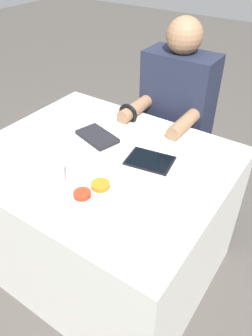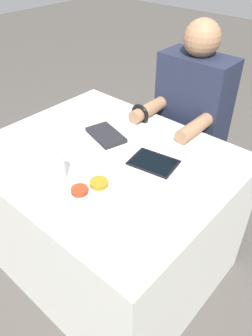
{
  "view_description": "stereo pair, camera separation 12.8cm",
  "coord_description": "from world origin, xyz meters",
  "px_view_note": "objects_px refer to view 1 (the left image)",
  "views": [
    {
      "loc": [
        0.76,
        -0.91,
        1.58
      ],
      "look_at": [
        0.18,
        -0.07,
        0.8
      ],
      "focal_mm": 35.0,
      "sensor_mm": 36.0,
      "label": 1
    },
    {
      "loc": [
        0.86,
        -0.83,
        1.58
      ],
      "look_at": [
        0.18,
        -0.07,
        0.8
      ],
      "focal_mm": 35.0,
      "sensor_mm": 36.0,
      "label": 2
    }
  ],
  "objects_px": {
    "red_notebook": "(97,137)",
    "person_diner": "(174,133)",
    "tablet_device": "(150,161)",
    "drinking_glass": "(56,172)",
    "thali_tray": "(98,199)"
  },
  "relations": [
    {
      "from": "red_notebook",
      "to": "person_diner",
      "type": "xyz_separation_m",
      "value": [
        0.16,
        0.51,
        -0.18
      ]
    },
    {
      "from": "tablet_device",
      "to": "drinking_glass",
      "type": "distance_m",
      "value": 0.41
    },
    {
      "from": "person_diner",
      "to": "drinking_glass",
      "type": "bearing_deg",
      "value": -95.46
    },
    {
      "from": "drinking_glass",
      "to": "thali_tray",
      "type": "bearing_deg",
      "value": 2.94
    },
    {
      "from": "thali_tray",
      "to": "person_diner",
      "type": "xyz_separation_m",
      "value": [
        -0.11,
        0.85,
        -0.18
      ]
    },
    {
      "from": "tablet_device",
      "to": "red_notebook",
      "type": "bearing_deg",
      "value": 176.44
    },
    {
      "from": "red_notebook",
      "to": "person_diner",
      "type": "relative_size",
      "value": 0.19
    },
    {
      "from": "thali_tray",
      "to": "red_notebook",
      "type": "distance_m",
      "value": 0.44
    },
    {
      "from": "red_notebook",
      "to": "person_diner",
      "type": "bearing_deg",
      "value": 72.39
    },
    {
      "from": "red_notebook",
      "to": "drinking_glass",
      "type": "relative_size",
      "value": 2.05
    },
    {
      "from": "red_notebook",
      "to": "tablet_device",
      "type": "xyz_separation_m",
      "value": [
        0.3,
        -0.02,
        -0.0
      ]
    },
    {
      "from": "thali_tray",
      "to": "drinking_glass",
      "type": "bearing_deg",
      "value": -177.06
    },
    {
      "from": "red_notebook",
      "to": "drinking_glass",
      "type": "distance_m",
      "value": 0.36
    },
    {
      "from": "red_notebook",
      "to": "tablet_device",
      "type": "distance_m",
      "value": 0.3
    },
    {
      "from": "thali_tray",
      "to": "drinking_glass",
      "type": "xyz_separation_m",
      "value": [
        -0.2,
        -0.01,
        0.05
      ]
    }
  ]
}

